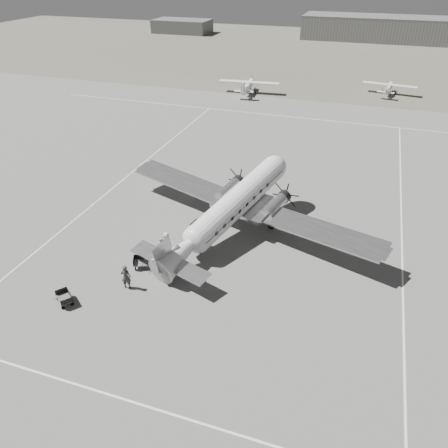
# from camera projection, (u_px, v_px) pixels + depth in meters

# --- Properties ---
(ground) EXTENTS (260.00, 260.00, 0.00)m
(ground) POSITION_uv_depth(u_px,v_px,m) (247.00, 269.00, 35.51)
(ground) COLOR slate
(ground) RESTS_ON ground
(taxi_line_near) EXTENTS (60.00, 0.15, 0.01)m
(taxi_line_near) POSITION_uv_depth(u_px,v_px,m) (178.00, 416.00, 24.22)
(taxi_line_near) COLOR silver
(taxi_line_near) RESTS_ON ground
(taxi_line_right) EXTENTS (0.15, 80.00, 0.01)m
(taxi_line_right) POSITION_uv_depth(u_px,v_px,m) (403.00, 301.00, 32.26)
(taxi_line_right) COLOR silver
(taxi_line_right) RESTS_ON ground
(taxi_line_left) EXTENTS (0.15, 60.00, 0.01)m
(taxi_line_left) POSITION_uv_depth(u_px,v_px,m) (116.00, 185.00, 48.45)
(taxi_line_left) COLOR silver
(taxi_line_left) RESTS_ON ground
(taxi_line_horizon) EXTENTS (90.00, 0.15, 0.01)m
(taxi_line_horizon) POSITION_uv_depth(u_px,v_px,m) (318.00, 120.00, 67.76)
(taxi_line_horizon) COLOR silver
(taxi_line_horizon) RESTS_ON ground
(grass_infield) EXTENTS (260.00, 90.00, 0.01)m
(grass_infield) POSITION_uv_depth(u_px,v_px,m) (349.00, 54.00, 112.10)
(grass_infield) COLOR #59564A
(grass_infield) RESTS_ON ground
(hangar_main) EXTENTS (42.00, 14.00, 6.60)m
(hangar_main) POSITION_uv_depth(u_px,v_px,m) (375.00, 28.00, 129.17)
(hangar_main) COLOR slate
(hangar_main) RESTS_ON ground
(shed_secondary) EXTENTS (18.00, 10.00, 4.00)m
(shed_secondary) POSITION_uv_depth(u_px,v_px,m) (182.00, 26.00, 142.07)
(shed_secondary) COLOR #515151
(shed_secondary) RESTS_ON ground
(dc3_airliner) EXTENTS (31.74, 26.57, 5.16)m
(dc3_airliner) POSITION_uv_depth(u_px,v_px,m) (231.00, 209.00, 38.74)
(dc3_airliner) COLOR silver
(dc3_airliner) RESTS_ON ground
(light_plane_left) EXTENTS (11.96, 10.04, 2.33)m
(light_plane_left) POSITION_uv_depth(u_px,v_px,m) (248.00, 87.00, 79.95)
(light_plane_left) COLOR silver
(light_plane_left) RESTS_ON ground
(light_plane_right) EXTENTS (10.59, 9.04, 2.00)m
(light_plane_right) POSITION_uv_depth(u_px,v_px,m) (389.00, 89.00, 79.47)
(light_plane_right) COLOR silver
(light_plane_right) RESTS_ON ground
(baggage_cart_near) EXTENTS (2.02, 1.76, 0.95)m
(baggage_cart_near) POSITION_uv_depth(u_px,v_px,m) (144.00, 262.00, 35.55)
(baggage_cart_near) COLOR #515151
(baggage_cart_near) RESTS_ON ground
(baggage_cart_far) EXTENTS (1.84, 1.76, 0.85)m
(baggage_cart_far) POSITION_uv_depth(u_px,v_px,m) (65.00, 298.00, 31.91)
(baggage_cart_far) COLOR #515151
(baggage_cart_far) RESTS_ON ground
(ground_crew) EXTENTS (0.85, 0.67, 2.04)m
(ground_crew) POSITION_uv_depth(u_px,v_px,m) (126.00, 277.00, 33.08)
(ground_crew) COLOR #2D2D2D
(ground_crew) RESTS_ON ground
(ramp_agent) EXTENTS (0.75, 0.90, 1.69)m
(ramp_agent) POSITION_uv_depth(u_px,v_px,m) (162.00, 246.00, 36.85)
(ramp_agent) COLOR #BBBBB9
(ramp_agent) RESTS_ON ground
(passenger) EXTENTS (0.71, 0.99, 1.91)m
(passenger) POSITION_uv_depth(u_px,v_px,m) (167.00, 242.00, 37.17)
(passenger) COLOR beige
(passenger) RESTS_ON ground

